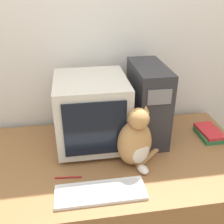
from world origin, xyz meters
TOP-DOWN VIEW (x-y plane):
  - wall_back at (0.00, 0.91)m, footprint 7.00×0.05m
  - desk at (0.00, 0.42)m, footprint 1.67×0.85m
  - crt_monitor at (-0.06, 0.58)m, footprint 0.41×0.43m
  - computer_tower at (0.29, 0.61)m, footprint 0.19×0.41m
  - keyboard at (-0.06, 0.14)m, footprint 0.43×0.15m
  - cat at (0.15, 0.34)m, footprint 0.29×0.24m
  - book_stack at (0.70, 0.54)m, footprint 0.16×0.21m
  - pen at (-0.21, 0.28)m, footprint 0.14×0.02m

SIDE VIEW (x-z plane):
  - desk at x=0.00m, z-range 0.00..0.73m
  - pen at x=-0.21m, z-range 0.73..0.73m
  - keyboard at x=-0.06m, z-range 0.73..0.75m
  - book_stack at x=0.70m, z-range 0.72..0.77m
  - cat at x=0.15m, z-range 0.70..1.06m
  - crt_monitor at x=-0.06m, z-range 0.73..1.15m
  - computer_tower at x=0.29m, z-range 0.73..1.20m
  - wall_back at x=0.00m, z-range 0.00..2.50m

